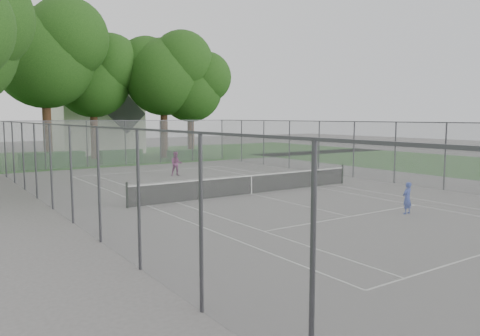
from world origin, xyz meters
TOP-DOWN VIEW (x-y plane):
  - ground at (0.00, 0.00)m, footprint 120.00×120.00m
  - grass_far at (0.00, 26.00)m, footprint 60.00×20.00m
  - court_markings at (0.00, 0.00)m, footprint 11.03×23.83m
  - tennis_net at (0.00, 0.00)m, footprint 12.87×0.10m
  - perimeter_fence at (0.00, 0.00)m, footprint 18.08×34.08m
  - tree_far_left at (-4.55, 22.12)m, footprint 9.28×8.47m
  - tree_far_midleft at (-0.20, 23.85)m, footprint 7.76×7.09m
  - tree_far_midright at (5.54, 21.35)m, footprint 8.10×7.39m
  - tree_far_right at (8.11, 20.97)m, footprint 6.88×6.28m
  - hedge_left at (-5.22, 18.39)m, footprint 4.56×1.37m
  - hedge_mid at (0.24, 18.68)m, footprint 3.42×0.98m
  - hedge_right at (5.92, 18.47)m, footprint 2.86×1.05m
  - house at (1.93, 30.06)m, footprint 8.14×6.31m
  - girl_player at (2.26, -7.30)m, footprint 0.47×0.32m
  - woman_player at (0.19, 8.55)m, footprint 0.93×0.83m

SIDE VIEW (x-z plane):
  - ground at x=0.00m, z-range 0.00..0.00m
  - grass_far at x=0.00m, z-range 0.00..0.00m
  - court_markings at x=0.00m, z-range 0.00..0.01m
  - hedge_right at x=5.92m, z-range 0.00..0.86m
  - tennis_net at x=0.00m, z-range -0.04..1.06m
  - hedge_mid at x=0.24m, z-range 0.00..1.07m
  - hedge_left at x=-5.22m, z-range 0.00..1.14m
  - girl_player at x=2.26m, z-range 0.00..1.26m
  - woman_player at x=0.19m, z-range 0.00..1.56m
  - perimeter_fence at x=0.00m, z-range 0.05..3.57m
  - house at x=1.93m, z-range -0.99..9.14m
  - tree_far_right at x=8.11m, z-range 1.85..11.74m
  - tree_far_midleft at x=-0.20m, z-range 2.09..13.25m
  - tree_far_midright at x=5.54m, z-range 2.18..13.82m
  - tree_far_left at x=-4.55m, z-range 2.50..15.84m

